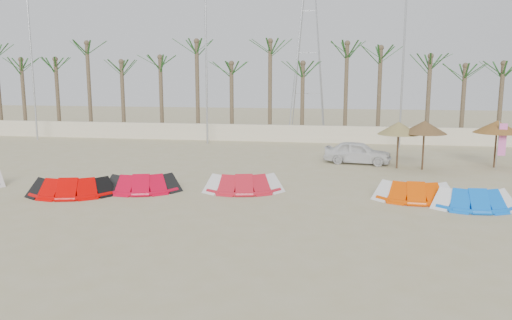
% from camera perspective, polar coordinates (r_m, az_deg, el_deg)
% --- Properties ---
extents(ground, '(120.00, 120.00, 0.00)m').
position_cam_1_polar(ground, '(17.38, -3.23, -7.57)').
color(ground, tan).
rests_on(ground, ground).
extents(boundary_wall, '(60.00, 0.30, 1.30)m').
position_cam_1_polar(boundary_wall, '(38.63, 3.84, 3.04)').
color(boundary_wall, beige).
rests_on(boundary_wall, ground).
extents(palm_line, '(52.00, 4.00, 7.70)m').
position_cam_1_polar(palm_line, '(39.82, 5.13, 11.58)').
color(palm_line, brown).
rests_on(palm_line, ground).
extents(lamp_a, '(1.25, 0.14, 11.00)m').
position_cam_1_polar(lamp_a, '(43.20, -24.18, 9.74)').
color(lamp_a, '#A5A8AD').
rests_on(lamp_a, ground).
extents(lamp_b, '(1.25, 0.14, 11.00)m').
position_cam_1_polar(lamp_b, '(37.44, -5.65, 10.65)').
color(lamp_b, '#A5A8AD').
rests_on(lamp_b, ground).
extents(lamp_c, '(1.25, 0.14, 11.00)m').
position_cam_1_polar(lamp_c, '(36.46, 16.51, 10.33)').
color(lamp_c, '#A5A8AD').
rests_on(lamp_c, ground).
extents(pylon, '(3.00, 3.00, 14.00)m').
position_cam_1_polar(pylon, '(44.57, 5.86, 3.08)').
color(pylon, '#A5A8AD').
rests_on(pylon, ground).
extents(kite_red_left, '(3.83, 2.26, 0.90)m').
position_cam_1_polar(kite_red_left, '(23.08, -20.04, -2.72)').
color(kite_red_left, '#D50100').
rests_on(kite_red_left, ground).
extents(kite_red_mid, '(3.59, 2.31, 0.90)m').
position_cam_1_polar(kite_red_mid, '(22.92, -12.63, -2.44)').
color(kite_red_mid, red).
rests_on(kite_red_mid, ground).
extents(kite_red_right, '(3.64, 2.15, 0.90)m').
position_cam_1_polar(kite_red_right, '(22.40, -1.26, -2.48)').
color(kite_red_right, red).
rests_on(kite_red_right, ground).
extents(kite_orange, '(3.27, 1.61, 0.90)m').
position_cam_1_polar(kite_orange, '(21.86, 17.58, -3.26)').
color(kite_orange, '#EA4600').
rests_on(kite_orange, ground).
extents(kite_blue, '(3.19, 1.67, 0.90)m').
position_cam_1_polar(kite_blue, '(21.39, 23.59, -3.91)').
color(kite_blue, blue).
rests_on(kite_blue, ground).
extents(parasol_left, '(2.32, 2.32, 2.61)m').
position_cam_1_polar(parasol_left, '(28.54, 15.98, 3.53)').
color(parasol_left, '#4C331E').
rests_on(parasol_left, ground).
extents(parasol_mid, '(2.40, 2.40, 2.70)m').
position_cam_1_polar(parasol_mid, '(28.54, 18.70, 3.57)').
color(parasol_mid, '#4C331E').
rests_on(parasol_mid, ground).
extents(parasol_right, '(2.53, 2.53, 2.65)m').
position_cam_1_polar(parasol_right, '(30.75, 25.84, 3.44)').
color(parasol_right, '#4C331E').
rests_on(parasol_right, ground).
extents(flag_pink, '(0.45, 0.05, 2.70)m').
position_cam_1_polar(flag_pink, '(30.12, 26.25, 1.96)').
color(flag_pink, '#A5A8AD').
rests_on(flag_pink, ground).
extents(car, '(4.06, 2.17, 1.31)m').
position_cam_1_polar(car, '(29.76, 11.54, 0.86)').
color(car, silver).
rests_on(car, ground).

